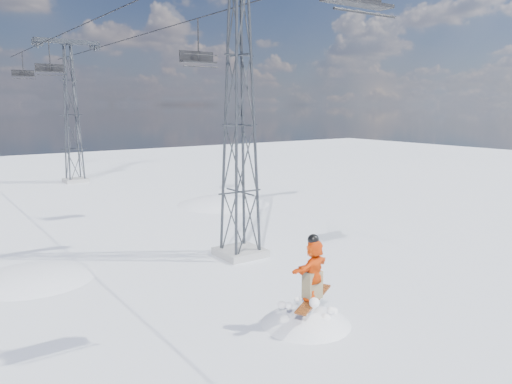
% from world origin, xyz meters
% --- Properties ---
extents(ground, '(120.00, 120.00, 0.00)m').
position_xyz_m(ground, '(0.00, 0.00, 0.00)').
color(ground, white).
rests_on(ground, ground).
extents(snow_terrain, '(39.00, 37.00, 22.00)m').
position_xyz_m(snow_terrain, '(-4.77, 21.24, -9.59)').
color(snow_terrain, white).
rests_on(snow_terrain, ground).
extents(lift_tower_near, '(5.20, 1.80, 11.43)m').
position_xyz_m(lift_tower_near, '(0.80, 8.00, 5.47)').
color(lift_tower_near, '#999999').
rests_on(lift_tower_near, ground).
extents(lift_tower_far, '(5.20, 1.80, 11.43)m').
position_xyz_m(lift_tower_far, '(0.80, 33.00, 5.47)').
color(lift_tower_far, '#999999').
rests_on(lift_tower_far, ground).
extents(haul_cables, '(4.46, 51.00, 0.06)m').
position_xyz_m(haul_cables, '(0.80, 19.50, 10.85)').
color(haul_cables, black).
rests_on(haul_cables, ground).
extents(snowboarder_jump, '(4.40, 4.40, 6.71)m').
position_xyz_m(snowboarder_jump, '(-1.27, 1.31, -1.63)').
color(snowboarder_jump, white).
rests_on(snowboarder_jump, ground).
extents(lift_chair_mid, '(2.06, 0.59, 2.55)m').
position_xyz_m(lift_chair_mid, '(3.00, 15.48, 8.81)').
color(lift_chair_mid, black).
rests_on(lift_chair_mid, ground).
extents(lift_chair_far, '(1.99, 0.57, 2.47)m').
position_xyz_m(lift_chair_far, '(-1.40, 29.55, 8.87)').
color(lift_chair_far, black).
rests_on(lift_chair_far, ground).
extents(lift_chair_extra, '(1.86, 0.53, 2.31)m').
position_xyz_m(lift_chair_extra, '(-1.40, 39.40, 9.00)').
color(lift_chair_extra, black).
rests_on(lift_chair_extra, ground).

